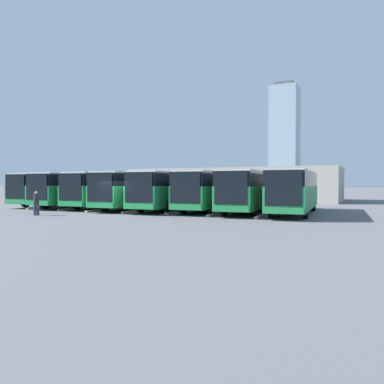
{
  "coord_description": "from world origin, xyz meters",
  "views": [
    {
      "loc": [
        -17.61,
        23.23,
        2.37
      ],
      "look_at": [
        -3.39,
        -6.15,
        1.6
      ],
      "focal_mm": 35.0,
      "sensor_mm": 36.0,
      "label": 1
    }
  ],
  "objects_px": {
    "bus_4": "(140,189)",
    "pedestrian": "(36,202)",
    "bus_1": "(251,190)",
    "bus_6": "(83,188)",
    "bus_3": "(174,189)",
    "bus_7": "(62,188)",
    "bus_0": "(295,190)",
    "bus_5": "(112,189)",
    "bus_2": "(213,189)"
  },
  "relations": [
    {
      "from": "bus_0",
      "to": "bus_2",
      "type": "bearing_deg",
      "value": -6.68
    },
    {
      "from": "bus_2",
      "to": "bus_3",
      "type": "distance_m",
      "value": 3.55
    },
    {
      "from": "bus_6",
      "to": "bus_7",
      "type": "distance_m",
      "value": 3.55
    },
    {
      "from": "bus_4",
      "to": "pedestrian",
      "type": "distance_m",
      "value": 9.64
    },
    {
      "from": "bus_1",
      "to": "bus_4",
      "type": "bearing_deg",
      "value": -0.8
    },
    {
      "from": "bus_4",
      "to": "bus_6",
      "type": "bearing_deg",
      "value": -5.63
    },
    {
      "from": "pedestrian",
      "to": "bus_7",
      "type": "bearing_deg",
      "value": 89.87
    },
    {
      "from": "bus_7",
      "to": "bus_6",
      "type": "bearing_deg",
      "value": 165.4
    },
    {
      "from": "bus_1",
      "to": "bus_6",
      "type": "xyz_separation_m",
      "value": [
        17.44,
        0.38,
        0.0
      ]
    },
    {
      "from": "bus_5",
      "to": "bus_6",
      "type": "bearing_deg",
      "value": 0.98
    },
    {
      "from": "bus_3",
      "to": "bus_7",
      "type": "distance_m",
      "value": 13.97
    },
    {
      "from": "bus_1",
      "to": "bus_4",
      "type": "xyz_separation_m",
      "value": [
        10.46,
        0.58,
        0.0
      ]
    },
    {
      "from": "bus_6",
      "to": "bus_0",
      "type": "bearing_deg",
      "value": 176.71
    },
    {
      "from": "bus_2",
      "to": "bus_4",
      "type": "distance_m",
      "value": 7.02
    },
    {
      "from": "bus_3",
      "to": "bus_7",
      "type": "xyz_separation_m",
      "value": [
        13.95,
        -0.71,
        0.0
      ]
    },
    {
      "from": "bus_4",
      "to": "bus_3",
      "type": "bearing_deg",
      "value": 178.29
    },
    {
      "from": "bus_5",
      "to": "pedestrian",
      "type": "xyz_separation_m",
      "value": [
        -0.5,
        9.63,
        -0.9
      ]
    },
    {
      "from": "bus_2",
      "to": "bus_3",
      "type": "bearing_deg",
      "value": 6.46
    },
    {
      "from": "bus_1",
      "to": "bus_5",
      "type": "bearing_deg",
      "value": -3.66
    },
    {
      "from": "bus_3",
      "to": "bus_7",
      "type": "bearing_deg",
      "value": -6.92
    },
    {
      "from": "bus_2",
      "to": "bus_5",
      "type": "relative_size",
      "value": 1.0
    },
    {
      "from": "bus_3",
      "to": "bus_1",
      "type": "bearing_deg",
      "value": 179.65
    },
    {
      "from": "bus_4",
      "to": "bus_6",
      "type": "xyz_separation_m",
      "value": [
        6.98,
        -0.2,
        0.0
      ]
    },
    {
      "from": "bus_7",
      "to": "bus_4",
      "type": "bearing_deg",
      "value": 171.35
    },
    {
      "from": "bus_5",
      "to": "bus_6",
      "type": "relative_size",
      "value": 1.0
    },
    {
      "from": "bus_4",
      "to": "bus_7",
      "type": "height_order",
      "value": "same"
    },
    {
      "from": "bus_2",
      "to": "bus_6",
      "type": "distance_m",
      "value": 13.97
    },
    {
      "from": "bus_3",
      "to": "bus_6",
      "type": "xyz_separation_m",
      "value": [
        10.46,
        -0.06,
        0.0
      ]
    },
    {
      "from": "bus_1",
      "to": "bus_2",
      "type": "bearing_deg",
      "value": -7.26
    },
    {
      "from": "bus_2",
      "to": "bus_7",
      "type": "bearing_deg",
      "value": -4.22
    },
    {
      "from": "bus_3",
      "to": "pedestrian",
      "type": "bearing_deg",
      "value": 51.06
    },
    {
      "from": "bus_0",
      "to": "bus_4",
      "type": "xyz_separation_m",
      "value": [
        13.95,
        0.45,
        0.0
      ]
    },
    {
      "from": "bus_1",
      "to": "bus_6",
      "type": "distance_m",
      "value": 17.45
    },
    {
      "from": "bus_4",
      "to": "bus_5",
      "type": "bearing_deg",
      "value": -12.2
    },
    {
      "from": "bus_3",
      "to": "bus_6",
      "type": "bearing_deg",
      "value": -4.33
    },
    {
      "from": "bus_1",
      "to": "bus_5",
      "type": "distance_m",
      "value": 13.95
    },
    {
      "from": "bus_2",
      "to": "bus_6",
      "type": "xyz_separation_m",
      "value": [
        13.95,
        0.58,
        0.0
      ]
    },
    {
      "from": "bus_1",
      "to": "bus_0",
      "type": "bearing_deg",
      "value": 173.9
    },
    {
      "from": "bus_0",
      "to": "bus_7",
      "type": "bearing_deg",
      "value": -4.93
    },
    {
      "from": "bus_5",
      "to": "pedestrian",
      "type": "bearing_deg",
      "value": 89.0
    },
    {
      "from": "bus_1",
      "to": "bus_5",
      "type": "xyz_separation_m",
      "value": [
        13.95,
        0.08,
        0.0
      ]
    },
    {
      "from": "pedestrian",
      "to": "bus_2",
      "type": "bearing_deg",
      "value": 7.85
    },
    {
      "from": "bus_3",
      "to": "bus_4",
      "type": "bearing_deg",
      "value": -1.71
    },
    {
      "from": "bus_0",
      "to": "bus_1",
      "type": "height_order",
      "value": "same"
    },
    {
      "from": "bus_3",
      "to": "bus_6",
      "type": "relative_size",
      "value": 1.0
    },
    {
      "from": "bus_3",
      "to": "pedestrian",
      "type": "xyz_separation_m",
      "value": [
        6.47,
        9.26,
        -0.9
      ]
    },
    {
      "from": "bus_5",
      "to": "bus_7",
      "type": "relative_size",
      "value": 1.0
    },
    {
      "from": "bus_5",
      "to": "bus_2",
      "type": "bearing_deg",
      "value": 177.54
    },
    {
      "from": "bus_6",
      "to": "bus_4",
      "type": "bearing_deg",
      "value": 174.37
    },
    {
      "from": "bus_2",
      "to": "bus_4",
      "type": "height_order",
      "value": "same"
    }
  ]
}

